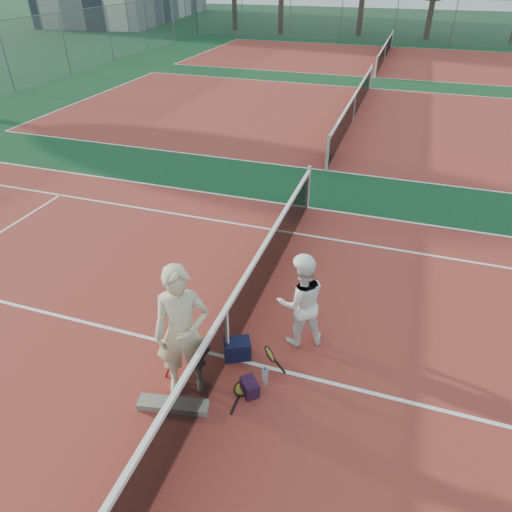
{
  "coord_description": "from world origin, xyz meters",
  "views": [
    {
      "loc": [
        2.03,
        -4.74,
        5.25
      ],
      "look_at": [
        0.0,
        1.4,
        1.05
      ],
      "focal_mm": 32.0,
      "sensor_mm": 36.0,
      "label": 1
    }
  ],
  "objects_px": {
    "player_a": "(182,333)",
    "water_bottle": "(265,377)",
    "net_main": "(227,334)",
    "player_b": "(301,302)",
    "racket_spare": "(242,388)",
    "racket_red": "(177,358)",
    "sports_bag_navy": "(237,349)",
    "sports_bag_purple": "(250,387)",
    "racket_black_held": "(270,361)"
  },
  "relations": [
    {
      "from": "player_b",
      "to": "water_bottle",
      "type": "distance_m",
      "value": 1.27
    },
    {
      "from": "net_main",
      "to": "water_bottle",
      "type": "distance_m",
      "value": 0.85
    },
    {
      "from": "racket_black_held",
      "to": "racket_spare",
      "type": "xyz_separation_m",
      "value": [
        -0.29,
        -0.41,
        -0.25
      ]
    },
    {
      "from": "water_bottle",
      "to": "player_b",
      "type": "bearing_deg",
      "value": 76.87
    },
    {
      "from": "racket_red",
      "to": "sports_bag_purple",
      "type": "relative_size",
      "value": 1.91
    },
    {
      "from": "racket_red",
      "to": "sports_bag_navy",
      "type": "distance_m",
      "value": 0.95
    },
    {
      "from": "net_main",
      "to": "sports_bag_navy",
      "type": "distance_m",
      "value": 0.38
    },
    {
      "from": "racket_black_held",
      "to": "racket_spare",
      "type": "bearing_deg",
      "value": 31.44
    },
    {
      "from": "sports_bag_purple",
      "to": "racket_spare",
      "type": "bearing_deg",
      "value": 168.78
    },
    {
      "from": "sports_bag_purple",
      "to": "water_bottle",
      "type": "distance_m",
      "value": 0.27
    },
    {
      "from": "racket_black_held",
      "to": "racket_red",
      "type": "bearing_deg",
      "value": -6.66
    },
    {
      "from": "racket_spare",
      "to": "sports_bag_navy",
      "type": "xyz_separation_m",
      "value": [
        -0.29,
        0.59,
        0.15
      ]
    },
    {
      "from": "racket_red",
      "to": "net_main",
      "type": "bearing_deg",
      "value": -13.02
    },
    {
      "from": "player_b",
      "to": "racket_spare",
      "type": "height_order",
      "value": "player_b"
    },
    {
      "from": "racket_red",
      "to": "sports_bag_purple",
      "type": "height_order",
      "value": "racket_red"
    },
    {
      "from": "sports_bag_navy",
      "to": "racket_red",
      "type": "bearing_deg",
      "value": -142.56
    },
    {
      "from": "player_a",
      "to": "player_b",
      "type": "relative_size",
      "value": 1.32
    },
    {
      "from": "player_b",
      "to": "racket_black_held",
      "type": "height_order",
      "value": "player_b"
    },
    {
      "from": "sports_bag_navy",
      "to": "sports_bag_purple",
      "type": "bearing_deg",
      "value": -55.9
    },
    {
      "from": "player_b",
      "to": "water_bottle",
      "type": "height_order",
      "value": "player_b"
    },
    {
      "from": "player_a",
      "to": "sports_bag_purple",
      "type": "relative_size",
      "value": 7.2
    },
    {
      "from": "net_main",
      "to": "player_b",
      "type": "distance_m",
      "value": 1.25
    },
    {
      "from": "racket_red",
      "to": "player_b",
      "type": "bearing_deg",
      "value": -13.54
    },
    {
      "from": "racket_black_held",
      "to": "sports_bag_navy",
      "type": "xyz_separation_m",
      "value": [
        -0.58,
        0.19,
        -0.11
      ]
    },
    {
      "from": "racket_spare",
      "to": "water_bottle",
      "type": "distance_m",
      "value": 0.37
    },
    {
      "from": "net_main",
      "to": "player_a",
      "type": "relative_size",
      "value": 5.28
    },
    {
      "from": "player_b",
      "to": "racket_spare",
      "type": "relative_size",
      "value": 2.63
    },
    {
      "from": "player_a",
      "to": "net_main",
      "type": "bearing_deg",
      "value": 38.18
    },
    {
      "from": "sports_bag_purple",
      "to": "water_bottle",
      "type": "height_order",
      "value": "water_bottle"
    },
    {
      "from": "net_main",
      "to": "water_bottle",
      "type": "bearing_deg",
      "value": -24.48
    },
    {
      "from": "player_a",
      "to": "sports_bag_navy",
      "type": "height_order",
      "value": "player_a"
    },
    {
      "from": "racket_red",
      "to": "water_bottle",
      "type": "distance_m",
      "value": 1.34
    },
    {
      "from": "player_b",
      "to": "sports_bag_navy",
      "type": "xyz_separation_m",
      "value": [
        -0.82,
        -0.68,
        -0.63
      ]
    },
    {
      "from": "sports_bag_navy",
      "to": "water_bottle",
      "type": "xyz_separation_m",
      "value": [
        0.57,
        -0.39,
        -0.01
      ]
    },
    {
      "from": "player_a",
      "to": "racket_spare",
      "type": "bearing_deg",
      "value": -12.1
    },
    {
      "from": "player_a",
      "to": "sports_bag_purple",
      "type": "xyz_separation_m",
      "value": [
        0.9,
        0.15,
        -0.92
      ]
    },
    {
      "from": "player_a",
      "to": "water_bottle",
      "type": "xyz_separation_m",
      "value": [
        1.06,
        0.38,
        -0.89
      ]
    },
    {
      "from": "player_b",
      "to": "player_a",
      "type": "bearing_deg",
      "value": 20.91
    },
    {
      "from": "net_main",
      "to": "racket_black_held",
      "type": "relative_size",
      "value": 20.54
    },
    {
      "from": "player_a",
      "to": "water_bottle",
      "type": "relative_size",
      "value": 6.94
    },
    {
      "from": "net_main",
      "to": "player_b",
      "type": "bearing_deg",
      "value": 38.15
    },
    {
      "from": "net_main",
      "to": "sports_bag_navy",
      "type": "relative_size",
      "value": 26.78
    },
    {
      "from": "player_a",
      "to": "water_bottle",
      "type": "height_order",
      "value": "player_a"
    },
    {
      "from": "racket_black_held",
      "to": "sports_bag_purple",
      "type": "xyz_separation_m",
      "value": [
        -0.16,
        -0.43,
        -0.15
      ]
    },
    {
      "from": "net_main",
      "to": "player_a",
      "type": "height_order",
      "value": "player_a"
    },
    {
      "from": "net_main",
      "to": "racket_spare",
      "type": "xyz_separation_m",
      "value": [
        0.42,
        -0.52,
        -0.49
      ]
    },
    {
      "from": "player_a",
      "to": "sports_bag_purple",
      "type": "distance_m",
      "value": 1.3
    },
    {
      "from": "player_b",
      "to": "sports_bag_purple",
      "type": "xyz_separation_m",
      "value": [
        -0.41,
        -1.29,
        -0.67
      ]
    },
    {
      "from": "racket_spare",
      "to": "sports_bag_navy",
      "type": "height_order",
      "value": "sports_bag_navy"
    },
    {
      "from": "racket_spare",
      "to": "water_bottle",
      "type": "bearing_deg",
      "value": -56.12
    }
  ]
}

